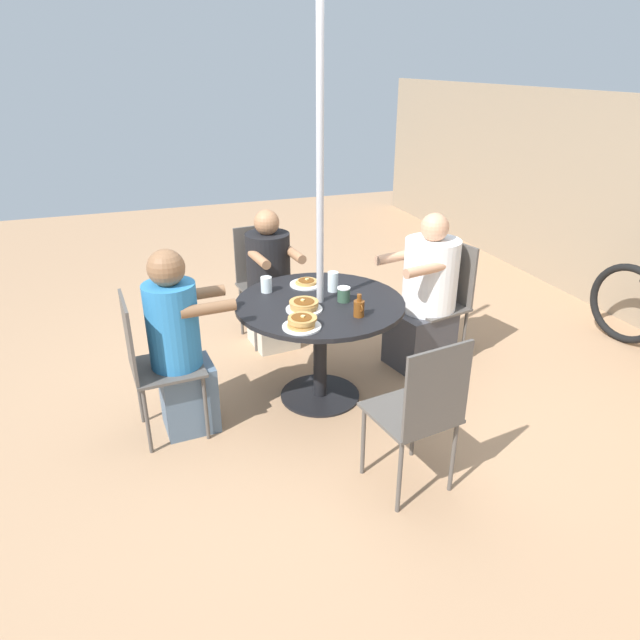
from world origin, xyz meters
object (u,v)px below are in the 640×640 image
object	(u,v)px
patio_chair_east	(263,276)
pancake_plate_c	(302,323)
patio_chair_south	(151,359)
pancake_plate_b	(306,283)
diner_north	(426,300)
diner_south	(180,350)
pancake_plate_a	(304,306)
drinking_glass_b	(333,282)
patio_table	(320,319)
patio_chair_west	(421,409)
coffee_cup	(344,294)
diner_east	(270,286)
syrup_bottle	(359,308)
patio_chair_north	(443,295)
drinking_glass_a	(266,285)

from	to	relation	value
patio_chair_east	pancake_plate_c	size ratio (longest dim) A/B	4.02
patio_chair_south	pancake_plate_b	xyz separation A→B (m)	(-0.39, 1.10, 0.20)
diner_north	diner_south	bearing A→B (deg)	86.02
pancake_plate_a	drinking_glass_b	distance (m)	0.38
patio_table	pancake_plate_b	size ratio (longest dim) A/B	4.80
patio_chair_west	coffee_cup	distance (m)	1.06
diner_east	coffee_cup	size ratio (longest dim) A/B	11.65
diner_east	patio_chair_south	xyz separation A→B (m)	(0.99, -0.99, 0.02)
patio_chair_south	diner_north	bearing A→B (deg)	93.62
patio_chair_south	syrup_bottle	bearing A→B (deg)	75.64
drinking_glass_b	pancake_plate_a	bearing A→B (deg)	-49.28
patio_table	patio_chair_north	bearing A→B (deg)	102.16
diner_north	drinking_glass_a	size ratio (longest dim) A/B	11.26
coffee_cup	syrup_bottle	bearing A→B (deg)	-0.16
diner_south	patio_chair_west	world-z (taller)	diner_south
patio_chair_north	patio_chair_east	bearing A→B (deg)	42.01
patio_chair_east	diner_east	xyz separation A→B (m)	(0.17, 0.02, -0.02)
diner_south	drinking_glass_b	world-z (taller)	diner_south
patio_chair_north	pancake_plate_a	world-z (taller)	patio_chair_north
patio_chair_west	pancake_plate_c	world-z (taller)	patio_chair_west
pancake_plate_a	pancake_plate_b	world-z (taller)	pancake_plate_a
patio_table	drinking_glass_a	bearing A→B (deg)	-134.36
patio_chair_north	syrup_bottle	world-z (taller)	patio_chair_north
drinking_glass_a	diner_north	bearing A→B (deg)	85.85
patio_chair_north	patio_chair_east	distance (m)	1.46
patio_chair_north	diner_north	size ratio (longest dim) A/B	0.79
patio_table	drinking_glass_a	size ratio (longest dim) A/B	10.59
coffee_cup	drinking_glass_b	world-z (taller)	drinking_glass_b
diner_south	pancake_plate_a	world-z (taller)	diner_south
pancake_plate_c	coffee_cup	bearing A→B (deg)	127.63
pancake_plate_c	drinking_glass_b	bearing A→B (deg)	142.15
patio_chair_south	coffee_cup	size ratio (longest dim) A/B	9.70
drinking_glass_a	pancake_plate_b	bearing A→B (deg)	96.36
patio_chair_west	syrup_bottle	xyz separation A→B (m)	(-0.78, -0.02, 0.24)
diner_north	diner_east	size ratio (longest dim) A/B	1.06
drinking_glass_a	drinking_glass_b	distance (m)	0.45
drinking_glass_a	patio_chair_west	bearing A→B (deg)	18.39
patio_chair_east	patio_chair_west	bearing A→B (deg)	91.30
diner_south	drinking_glass_b	xyz separation A→B (m)	(-0.21, 1.06, 0.23)
pancake_plate_c	pancake_plate_b	bearing A→B (deg)	159.68
patio_chair_west	drinking_glass_a	xyz separation A→B (m)	(-1.35, -0.45, 0.24)
pancake_plate_c	drinking_glass_b	xyz separation A→B (m)	(-0.48, 0.37, 0.04)
pancake_plate_b	coffee_cup	size ratio (longest dim) A/B	2.41
patio_chair_west	syrup_bottle	size ratio (longest dim) A/B	6.40
patio_chair_north	patio_chair_east	xyz separation A→B (m)	(-0.85, -1.18, 0.00)
patio_chair_west	pancake_plate_a	world-z (taller)	patio_chair_west
diner_east	patio_chair_south	bearing A→B (deg)	38.89
pancake_plate_c	pancake_plate_a	bearing A→B (deg)	159.15
patio_chair_east	drinking_glass_b	xyz separation A→B (m)	(0.94, 0.26, 0.26)
patio_chair_south	drinking_glass_b	distance (m)	1.28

